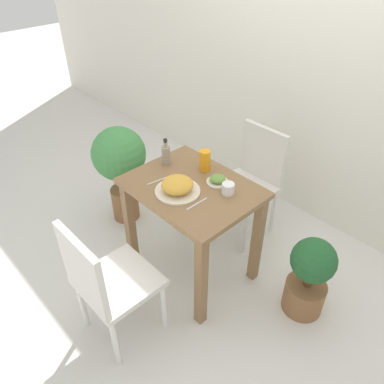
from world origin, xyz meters
The scene contains 14 objects.
ground_plane centered at (0.00, 0.00, 0.00)m, with size 16.00×16.00×0.00m, color silver.
wall_back centered at (0.00, 1.23, 1.30)m, with size 8.00×0.05×2.60m.
dining_table centered at (0.00, 0.00, 0.61)m, with size 0.83×0.64×0.77m.
chair_near centered at (0.06, -0.73, 0.50)m, with size 0.42×0.42×0.89m.
chair_far centered at (-0.03, 0.67, 0.50)m, with size 0.42×0.42×0.89m.
food_plate centered at (-0.01, -0.11, 0.81)m, with size 0.28×0.28×0.10m.
side_plate centered at (0.09, 0.14, 0.79)m, with size 0.14×0.14×0.05m.
drink_cup centered at (0.21, 0.11, 0.80)m, with size 0.08×0.08×0.07m.
juice_glass centered at (-0.08, 0.19, 0.84)m, with size 0.07×0.07×0.15m.
sauce_bottle centered at (-0.31, 0.05, 0.84)m, with size 0.06×0.06×0.20m.
fork_utensil centered at (-0.19, -0.11, 0.77)m, with size 0.04×0.19×0.00m.
spoon_utensil centered at (0.16, -0.11, 0.77)m, with size 0.01×0.16×0.00m.
potted_plant_left centered at (-0.84, 0.00, 0.56)m, with size 0.43×0.43×0.85m.
potted_plant_right centered at (0.76, 0.30, 0.31)m, with size 0.28×0.28×0.60m.
Camera 1 is at (1.40, -1.32, 2.16)m, focal length 35.00 mm.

